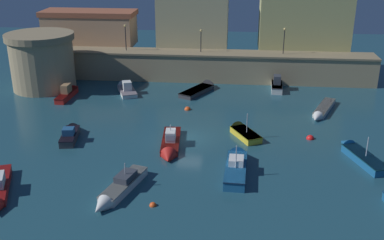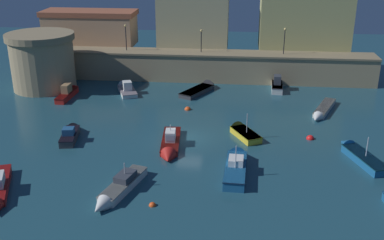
# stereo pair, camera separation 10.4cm
# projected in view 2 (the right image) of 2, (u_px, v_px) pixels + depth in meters

# --- Properties ---
(ground_plane) EXTENTS (109.14, 109.14, 0.00)m
(ground_plane) POSITION_uv_depth(u_px,v_px,m) (189.00, 139.00, 45.09)
(ground_plane) COLOR #1E4756
(quay_wall) EXTENTS (44.98, 3.92, 3.84)m
(quay_wall) POSITION_uv_depth(u_px,v_px,m) (205.00, 66.00, 62.86)
(quay_wall) COLOR #9E8966
(quay_wall) RESTS_ON ground
(old_town_backdrop) EXTENTS (43.23, 5.21, 8.38)m
(old_town_backdrop) POSITION_uv_depth(u_px,v_px,m) (212.00, 21.00, 64.68)
(old_town_backdrop) COLOR tan
(old_town_backdrop) RESTS_ON ground
(fortress_tower) EXTENTS (8.47, 8.47, 7.09)m
(fortress_tower) POSITION_uv_depth(u_px,v_px,m) (43.00, 61.00, 58.80)
(fortress_tower) COLOR #9E8966
(fortress_tower) RESTS_ON ground
(quay_lamp_0) EXTENTS (0.32, 0.32, 3.48)m
(quay_lamp_0) POSITION_uv_depth(u_px,v_px,m) (126.00, 33.00, 62.29)
(quay_lamp_0) COLOR black
(quay_lamp_0) RESTS_ON quay_wall
(quay_lamp_1) EXTENTS (0.32, 0.32, 3.01)m
(quay_lamp_1) POSITION_uv_depth(u_px,v_px,m) (201.00, 37.00, 61.45)
(quay_lamp_1) COLOR black
(quay_lamp_1) RESTS_ON quay_wall
(quay_lamp_2) EXTENTS (0.32, 0.32, 3.41)m
(quay_lamp_2) POSITION_uv_depth(u_px,v_px,m) (285.00, 37.00, 60.35)
(quay_lamp_2) COLOR black
(quay_lamp_2) RESTS_ON quay_wall
(moored_boat_0) EXTENTS (3.60, 4.92, 2.98)m
(moored_boat_0) POSITION_uv_depth(u_px,v_px,m) (242.00, 131.00, 45.90)
(moored_boat_0) COLOR gold
(moored_boat_0) RESTS_ON ground
(moored_boat_1) EXTENTS (4.75, 6.81, 1.68)m
(moored_boat_1) POSITION_uv_depth(u_px,v_px,m) (202.00, 88.00, 58.89)
(moored_boat_1) COLOR #333338
(moored_boat_1) RESTS_ON ground
(moored_boat_2) EXTENTS (2.08, 5.28, 1.63)m
(moored_boat_2) POSITION_uv_depth(u_px,v_px,m) (71.00, 133.00, 45.25)
(moored_boat_2) COLOR #333338
(moored_boat_2) RESTS_ON ground
(moored_boat_3) EXTENTS (1.94, 7.22, 3.18)m
(moored_boat_3) POSITION_uv_depth(u_px,v_px,m) (236.00, 164.00, 39.00)
(moored_boat_3) COLOR #195689
(moored_boat_3) RESTS_ON ground
(moored_boat_4) EXTENTS (3.53, 6.79, 2.83)m
(moored_boat_4) POSITION_uv_depth(u_px,v_px,m) (358.00, 154.00, 41.02)
(moored_boat_4) COLOR #195689
(moored_boat_4) RESTS_ON ground
(moored_boat_5) EXTENTS (3.15, 7.04, 2.40)m
(moored_boat_5) POSITION_uv_depth(u_px,v_px,m) (118.00, 189.00, 35.31)
(moored_boat_5) COLOR silver
(moored_boat_5) RESTS_ON ground
(moored_boat_6) EXTENTS (3.61, 7.10, 1.64)m
(moored_boat_6) POSITION_uv_depth(u_px,v_px,m) (0.00, 189.00, 35.31)
(moored_boat_6) COLOR red
(moored_boat_6) RESTS_ON ground
(moored_boat_8) EXTENTS (2.12, 7.34, 2.52)m
(moored_boat_8) POSITION_uv_depth(u_px,v_px,m) (170.00, 145.00, 42.82)
(moored_boat_8) COLOR red
(moored_boat_8) RESTS_ON ground
(moored_boat_9) EXTENTS (1.56, 5.06, 2.12)m
(moored_boat_9) POSITION_uv_depth(u_px,v_px,m) (277.00, 84.00, 59.50)
(moored_boat_9) COLOR silver
(moored_boat_9) RESTS_ON ground
(moored_boat_10) EXTENTS (1.28, 6.38, 1.91)m
(moored_boat_10) POSITION_uv_depth(u_px,v_px,m) (69.00, 92.00, 56.83)
(moored_boat_10) COLOR red
(moored_boat_10) RESTS_ON ground
(moored_boat_11) EXTENTS (3.81, 5.99, 2.18)m
(moored_boat_11) POSITION_uv_depth(u_px,v_px,m) (126.00, 88.00, 58.86)
(moored_boat_11) COLOR white
(moored_boat_11) RESTS_ON ground
(moored_boat_12) EXTENTS (3.88, 7.26, 1.15)m
(moored_boat_12) POSITION_uv_depth(u_px,v_px,m) (322.00, 111.00, 51.45)
(moored_boat_12) COLOR silver
(moored_boat_12) RESTS_ON ground
(mooring_buoy_0) EXTENTS (0.72, 0.72, 0.72)m
(mooring_buoy_0) POSITION_uv_depth(u_px,v_px,m) (188.00, 110.00, 52.60)
(mooring_buoy_0) COLOR #EA4C19
(mooring_buoy_0) RESTS_ON ground
(mooring_buoy_1) EXTENTS (0.53, 0.53, 0.53)m
(mooring_buoy_1) POSITION_uv_depth(u_px,v_px,m) (152.00, 206.00, 33.93)
(mooring_buoy_1) COLOR #EA4C19
(mooring_buoy_1) RESTS_ON ground
(mooring_buoy_2) EXTENTS (0.76, 0.76, 0.76)m
(mooring_buoy_2) POSITION_uv_depth(u_px,v_px,m) (310.00, 139.00, 45.05)
(mooring_buoy_2) COLOR red
(mooring_buoy_2) RESTS_ON ground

